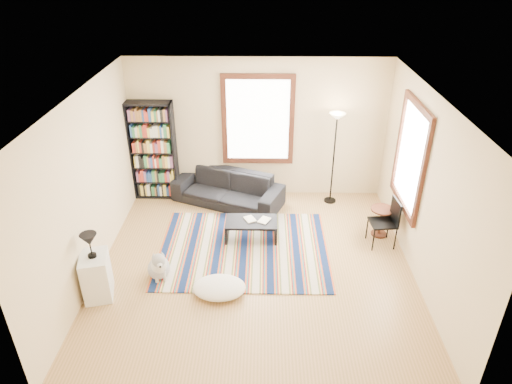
{
  "coord_description": "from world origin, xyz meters",
  "views": [
    {
      "loc": [
        0.12,
        -5.9,
        4.62
      ],
      "look_at": [
        0.0,
        0.5,
        1.1
      ],
      "focal_mm": 32.0,
      "sensor_mm": 36.0,
      "label": 1
    }
  ],
  "objects_px": {
    "floor_cushion": "(219,288)",
    "white_cabinet": "(97,276)",
    "sofa": "(228,189)",
    "floor_lamp": "(333,159)",
    "coffee_table": "(251,230)",
    "bookshelf": "(153,151)",
    "side_table": "(381,222)",
    "folding_chair": "(383,223)",
    "dog": "(158,262)"
  },
  "relations": [
    {
      "from": "floor_cushion",
      "to": "white_cabinet",
      "type": "height_order",
      "value": "white_cabinet"
    },
    {
      "from": "side_table",
      "to": "dog",
      "type": "relative_size",
      "value": 1.01
    },
    {
      "from": "floor_lamp",
      "to": "floor_cushion",
      "type": "bearing_deg",
      "value": -125.48
    },
    {
      "from": "folding_chair",
      "to": "side_table",
      "type": "bearing_deg",
      "value": 74.2
    },
    {
      "from": "white_cabinet",
      "to": "floor_lamp",
      "type": "bearing_deg",
      "value": 23.49
    },
    {
      "from": "sofa",
      "to": "side_table",
      "type": "relative_size",
      "value": 4.0
    },
    {
      "from": "side_table",
      "to": "dog",
      "type": "height_order",
      "value": "side_table"
    },
    {
      "from": "coffee_table",
      "to": "sofa",
      "type": "bearing_deg",
      "value": 111.97
    },
    {
      "from": "sofa",
      "to": "white_cabinet",
      "type": "xyz_separation_m",
      "value": [
        -1.71,
        -2.77,
        0.03
      ]
    },
    {
      "from": "sofa",
      "to": "floor_lamp",
      "type": "relative_size",
      "value": 1.16
    },
    {
      "from": "coffee_table",
      "to": "dog",
      "type": "xyz_separation_m",
      "value": [
        -1.42,
        -1.08,
        0.09
      ]
    },
    {
      "from": "sofa",
      "to": "floor_cushion",
      "type": "relative_size",
      "value": 2.72
    },
    {
      "from": "bookshelf",
      "to": "floor_lamp",
      "type": "height_order",
      "value": "bookshelf"
    },
    {
      "from": "sofa",
      "to": "dog",
      "type": "height_order",
      "value": "sofa"
    },
    {
      "from": "floor_lamp",
      "to": "side_table",
      "type": "xyz_separation_m",
      "value": [
        0.73,
        -1.19,
        -0.66
      ]
    },
    {
      "from": "coffee_table",
      "to": "floor_cushion",
      "type": "relative_size",
      "value": 1.13
    },
    {
      "from": "sofa",
      "to": "floor_lamp",
      "type": "distance_m",
      "value": 2.15
    },
    {
      "from": "floor_cushion",
      "to": "folding_chair",
      "type": "relative_size",
      "value": 0.92
    },
    {
      "from": "coffee_table",
      "to": "side_table",
      "type": "relative_size",
      "value": 1.67
    },
    {
      "from": "floor_cushion",
      "to": "dog",
      "type": "distance_m",
      "value": 1.06
    },
    {
      "from": "floor_lamp",
      "to": "white_cabinet",
      "type": "xyz_separation_m",
      "value": [
        -3.77,
        -2.87,
        -0.58
      ]
    },
    {
      "from": "folding_chair",
      "to": "bookshelf",
      "type": "bearing_deg",
      "value": 152.56
    },
    {
      "from": "coffee_table",
      "to": "dog",
      "type": "height_order",
      "value": "dog"
    },
    {
      "from": "folding_chair",
      "to": "floor_cushion",
      "type": "bearing_deg",
      "value": -159.84
    },
    {
      "from": "coffee_table",
      "to": "folding_chair",
      "type": "bearing_deg",
      "value": -3.39
    },
    {
      "from": "coffee_table",
      "to": "floor_lamp",
      "type": "relative_size",
      "value": 0.48
    },
    {
      "from": "dog",
      "to": "folding_chair",
      "type": "bearing_deg",
      "value": -5.65
    },
    {
      "from": "bookshelf",
      "to": "side_table",
      "type": "relative_size",
      "value": 3.7
    },
    {
      "from": "side_table",
      "to": "floor_cushion",
      "type": "bearing_deg",
      "value": -149.47
    },
    {
      "from": "coffee_table",
      "to": "floor_lamp",
      "type": "xyz_separation_m",
      "value": [
        1.56,
        1.35,
        0.75
      ]
    },
    {
      "from": "bookshelf",
      "to": "floor_cushion",
      "type": "distance_m",
      "value": 3.46
    },
    {
      "from": "bookshelf",
      "to": "dog",
      "type": "bearing_deg",
      "value": -77.81
    },
    {
      "from": "folding_chair",
      "to": "white_cabinet",
      "type": "relative_size",
      "value": 1.23
    },
    {
      "from": "floor_lamp",
      "to": "sofa",
      "type": "bearing_deg",
      "value": -177.22
    },
    {
      "from": "white_cabinet",
      "to": "coffee_table",
      "type": "bearing_deg",
      "value": 20.73
    },
    {
      "from": "bookshelf",
      "to": "folding_chair",
      "type": "height_order",
      "value": "bookshelf"
    },
    {
      "from": "side_table",
      "to": "sofa",
      "type": "bearing_deg",
      "value": 158.66
    },
    {
      "from": "coffee_table",
      "to": "floor_cushion",
      "type": "distance_m",
      "value": 1.52
    },
    {
      "from": "floor_lamp",
      "to": "dog",
      "type": "relative_size",
      "value": 3.49
    },
    {
      "from": "folding_chair",
      "to": "white_cabinet",
      "type": "bearing_deg",
      "value": -168.69
    },
    {
      "from": "floor_cushion",
      "to": "white_cabinet",
      "type": "bearing_deg",
      "value": -177.63
    },
    {
      "from": "floor_cushion",
      "to": "folding_chair",
      "type": "distance_m",
      "value": 3.0
    },
    {
      "from": "sofa",
      "to": "coffee_table",
      "type": "bearing_deg",
      "value": -45.36
    },
    {
      "from": "sofa",
      "to": "floor_lamp",
      "type": "xyz_separation_m",
      "value": [
        2.06,
        0.1,
        0.61
      ]
    },
    {
      "from": "bookshelf",
      "to": "dog",
      "type": "relative_size",
      "value": 3.75
    },
    {
      "from": "side_table",
      "to": "white_cabinet",
      "type": "bearing_deg",
      "value": -159.52
    },
    {
      "from": "floor_cushion",
      "to": "dog",
      "type": "height_order",
      "value": "dog"
    },
    {
      "from": "floor_lamp",
      "to": "folding_chair",
      "type": "xyz_separation_m",
      "value": [
        0.68,
        -1.48,
        -0.5
      ]
    },
    {
      "from": "sofa",
      "to": "floor_lamp",
      "type": "bearing_deg",
      "value": 25.45
    },
    {
      "from": "coffee_table",
      "to": "folding_chair",
      "type": "relative_size",
      "value": 1.05
    }
  ]
}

